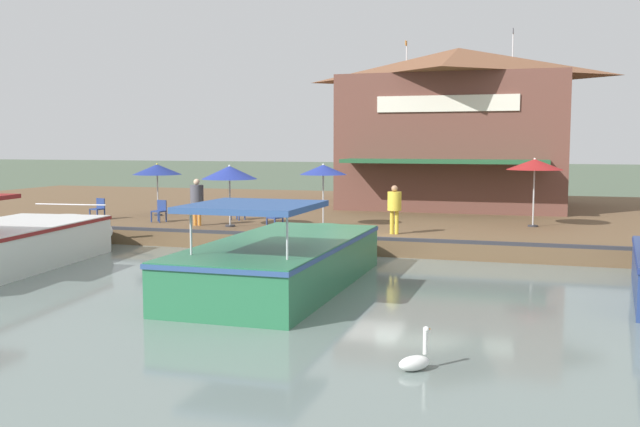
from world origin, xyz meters
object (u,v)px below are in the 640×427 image
Objects in this scene: cafe_chair_under_first_umbrella at (239,208)px; person_mid_patio at (197,196)px; swan at (415,361)px; waterfront_restaurant at (457,126)px; motorboat_outer_channel at (11,243)px; patio_umbrella_far_corner at (230,173)px; cafe_chair_far_corner_seat at (276,216)px; patio_umbrella_mid_patio_right at (157,170)px; patio_umbrella_by_entrance at (535,165)px; patio_umbrella_near_quay_edge at (323,170)px; motorboat_second_along at (292,256)px; cafe_chair_facing_river at (98,208)px; cafe_chair_mid_patio at (160,210)px; tree_behind_restaurant at (480,127)px; person_at_quay_edge at (394,204)px.

cafe_chair_under_first_umbrella is 2.50m from person_mid_patio.
swan is (13.00, 10.37, -1.47)m from person_mid_patio.
motorboat_outer_channel is at bearing -30.91° from waterfront_restaurant.
patio_umbrella_far_corner is 2.47m from cafe_chair_far_corner_seat.
patio_umbrella_mid_patio_right is 1.27× the size of person_mid_patio.
patio_umbrella_by_entrance is 1.11× the size of patio_umbrella_far_corner.
patio_umbrella_by_entrance is at bearing 174.21° from swan.
cafe_chair_under_first_umbrella is at bearing -107.12° from patio_umbrella_near_quay_edge.
patio_umbrella_far_corner is (3.23, -10.71, -0.29)m from patio_umbrella_by_entrance.
patio_umbrella_by_entrance is 9.63m from cafe_chair_far_corner_seat.
patio_umbrella_by_entrance is at bearing 148.87° from motorboat_second_along.
patio_umbrella_mid_patio_right is 2.97m from cafe_chair_facing_river.
cafe_chair_facing_river is at bearing -91.96° from cafe_chair_mid_patio.
motorboat_second_along reaches higher than cafe_chair_mid_patio.
cafe_chair_under_first_umbrella is 5.69m from cafe_chair_facing_river.
tree_behind_restaurant reaches higher than cafe_chair_far_corner_seat.
cafe_chair_under_first_umbrella is 3.63m from cafe_chair_far_corner_seat.
person_at_quay_edge is (1.10, 12.33, 0.56)m from cafe_chair_facing_river.
motorboat_outer_channel is (6.80, -3.99, -1.85)m from patio_umbrella_far_corner.
patio_umbrella_by_entrance is 5.89m from person_at_quay_edge.
person_mid_patio is (2.85, 3.28, -0.85)m from patio_umbrella_mid_patio_right.
swan is at bearing 34.75° from patio_umbrella_far_corner.
patio_umbrella_far_corner is 3.65m from cafe_chair_mid_patio.
cafe_chair_far_corner_seat is (1.01, 8.04, 0.00)m from cafe_chair_facing_river.
motorboat_second_along is (6.34, 2.83, -0.34)m from cafe_chair_far_corner_seat.
person_at_quay_edge is 12.10m from motorboat_outer_channel.
patio_umbrella_near_quay_edge is at bearing 137.27° from motorboat_outer_channel.
waterfront_restaurant is at bearing 126.99° from patio_umbrella_mid_patio_right.
person_mid_patio reaches higher than cafe_chair_under_first_umbrella.
motorboat_second_along is (7.35, 10.86, -0.34)m from cafe_chair_facing_river.
waterfront_restaurant is 17.30m from cafe_chair_facing_river.
cafe_chair_mid_patio is 9.56m from person_at_quay_edge.
waterfront_restaurant is at bearing 176.39° from person_at_quay_edge.
patio_umbrella_mid_patio_right reaches higher than cafe_chair_under_first_umbrella.
cafe_chair_mid_patio is 1.00× the size of cafe_chair_under_first_umbrella.
motorboat_second_along is at bearing 91.13° from motorboat_outer_channel.
cafe_chair_mid_patio is at bearing -132.12° from motorboat_second_along.
motorboat_outer_channel is (7.87, -7.27, -1.94)m from patio_umbrella_near_quay_edge.
cafe_chair_mid_patio is 1.00× the size of cafe_chair_far_corner_seat.
patio_umbrella_near_quay_edge is 4.40m from cafe_chair_under_first_umbrella.
cafe_chair_under_first_umbrella is 1.23× the size of swan.
cafe_chair_mid_patio is 0.49× the size of person_mid_patio.
cafe_chair_facing_river is (-0.10, -2.84, 0.00)m from cafe_chair_mid_patio.
person_at_quay_edge is at bearing 73.63° from patio_umbrella_mid_patio_right.
swan is at bearing 40.73° from patio_umbrella_mid_patio_right.
motorboat_second_along is at bearing -13.24° from person_at_quay_edge.
waterfront_restaurant is at bearing -155.77° from patio_umbrella_by_entrance.
tree_behind_restaurant is at bearing 161.49° from patio_umbrella_near_quay_edge.
tree_behind_restaurant reaches higher than motorboat_outer_channel.
motorboat_second_along reaches higher than cafe_chair_facing_river.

